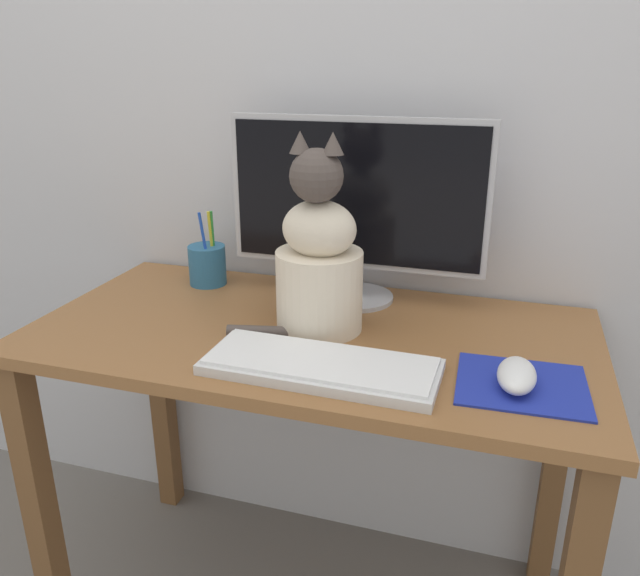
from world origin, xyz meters
name	(u,v)px	position (x,y,z in m)	size (l,w,h in m)	color
wall_back	(355,42)	(0.00, 0.31, 1.25)	(7.00, 0.04, 2.50)	silver
desk	(311,385)	(0.00, 0.00, 0.59)	(1.10, 0.56, 0.72)	brown
monitor	(356,204)	(0.04, 0.18, 0.93)	(0.55, 0.17, 0.39)	#B2B2B7
keyboard	(321,366)	(0.07, -0.16, 0.73)	(0.40, 0.16, 0.02)	silver
mousepad_right	(522,385)	(0.40, -0.11, 0.72)	(0.21, 0.19, 0.00)	#1E2D9E
computer_mouse_right	(517,375)	(0.39, -0.12, 0.74)	(0.06, 0.11, 0.04)	white
cat	(318,260)	(0.01, 0.01, 0.86)	(0.25, 0.20, 0.38)	beige
pen_cup	(207,264)	(-0.31, 0.18, 0.76)	(0.09, 0.09, 0.18)	#286089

